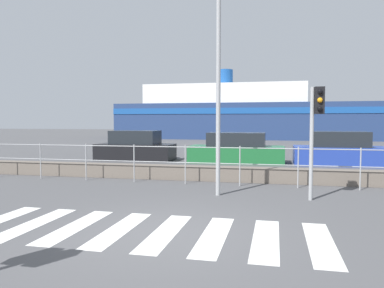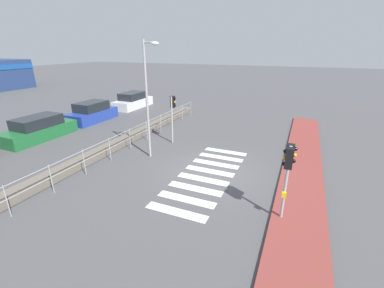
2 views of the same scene
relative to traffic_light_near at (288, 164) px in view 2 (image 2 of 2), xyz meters
name	(u,v)px [view 2 (image 2 of 2)]	position (x,y,z in m)	size (l,w,h in m)	color
ground_plane	(210,171)	(2.53, 3.52, -2.13)	(160.00, 160.00, 0.00)	#4C4C4F
sidewalk_brick	(301,187)	(2.53, -0.58, -2.07)	(24.00, 1.80, 0.12)	brown
crosswalk	(206,175)	(2.10, 3.52, -2.13)	(6.75, 2.40, 0.01)	silver
seawall	(109,148)	(2.53, 9.63, -1.89)	(21.48, 0.55, 0.48)	#6B6056
harbor_fence	(120,141)	(2.53, 8.75, -1.31)	(19.37, 0.04, 1.26)	#9EA0A3
traffic_light_near	(288,164)	(0.00, 0.00, 0.00)	(0.58, 0.41, 2.73)	#9EA0A3
traffic_light_far	(173,109)	(5.49, 7.01, -0.01)	(0.34, 0.32, 2.89)	#9EA0A3
streetlamp	(149,89)	(2.96, 6.99, 1.56)	(0.32, 0.89, 5.98)	#9EA0A3
parked_car_green	(39,129)	(2.63, 15.37, -1.50)	(4.58, 1.84, 1.47)	#1E6633
parked_car_blue	(92,113)	(7.38, 15.37, -1.47)	(4.08, 1.85, 1.55)	#233D9E
parked_car_white	(133,101)	(12.92, 15.37, -1.49)	(4.44, 1.85, 1.49)	silver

